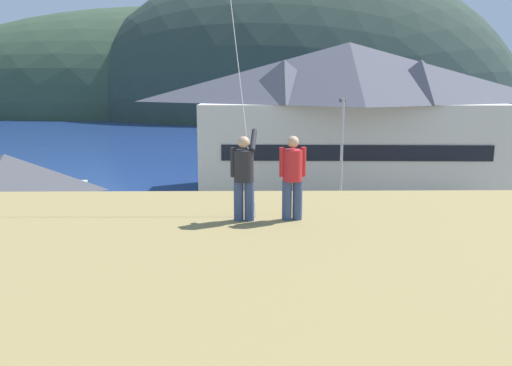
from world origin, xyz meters
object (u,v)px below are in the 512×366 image
object	(u,v)px
moored_boat_outer_mooring	(309,163)
parked_car_mid_row_near	(370,280)
moored_boat_wharfside	(242,162)
harbor_lodge	(347,115)
parked_car_back_row_right	(509,272)
moored_boat_inner_slip	(239,160)
storage_shed_near_lot	(9,206)
parking_light_pole	(341,158)
person_companion	(293,175)
wharf_dock	(274,165)
person_kite_flyer	(244,175)
parked_car_mid_row_far	(298,235)
parked_car_front_row_red	(219,282)

from	to	relation	value
moored_boat_outer_mooring	parked_car_mid_row_near	bearing A→B (deg)	-91.92
moored_boat_wharfside	moored_boat_outer_mooring	size ratio (longest dim) A/B	0.90
moored_boat_wharfside	parked_car_mid_row_near	xyz separation A→B (m)	(5.54, -31.85, 0.34)
harbor_lodge	parked_car_back_row_right	distance (m)	20.61
moored_boat_wharfside	moored_boat_inner_slip	xyz separation A→B (m)	(-0.35, 1.59, 0.00)
storage_shed_near_lot	parked_car_back_row_right	size ratio (longest dim) A/B	1.71
moored_boat_wharfside	parking_light_pole	distance (m)	23.23
moored_boat_inner_slip	parking_light_pole	size ratio (longest dim) A/B	1.02
parked_car_mid_row_near	harbor_lodge	bearing A→B (deg)	82.51
parking_light_pole	person_companion	bearing A→B (deg)	-102.91
wharf_dock	person_kite_flyer	size ratio (longest dim) A/B	6.28
moored_boat_wharfside	moored_boat_inner_slip	distance (m)	1.63
person_kite_flyer	person_companion	bearing A→B (deg)	2.56
wharf_dock	person_kite_flyer	world-z (taller)	person_kite_flyer
wharf_dock	parked_car_mid_row_near	distance (m)	32.44
person_companion	wharf_dock	bearing A→B (deg)	87.71
parked_car_mid_row_far	parked_car_mid_row_near	bearing A→B (deg)	-68.82
parked_car_front_row_red	person_companion	distance (m)	11.29
harbor_lodge	storage_shed_near_lot	xyz separation A→B (m)	(-19.38, -15.04, -3.37)
moored_boat_wharfside	moored_boat_inner_slip	size ratio (longest dim) A/B	0.73
moored_boat_outer_mooring	parked_car_front_row_red	size ratio (longest dim) A/B	1.51
parking_light_pole	person_kite_flyer	world-z (taller)	person_kite_flyer
moored_boat_outer_mooring	parked_car_back_row_right	world-z (taller)	moored_boat_outer_mooring
parked_car_mid_row_far	parked_car_mid_row_near	xyz separation A→B (m)	(2.35, -6.07, 0.00)
storage_shed_near_lot	parked_car_mid_row_far	size ratio (longest dim) A/B	1.68
parked_car_front_row_red	parked_car_mid_row_far	size ratio (longest dim) A/B	0.99
wharf_dock	moored_boat_inner_slip	xyz separation A→B (m)	(-3.59, 1.08, 0.37)
moored_boat_wharfside	parked_car_back_row_right	distance (m)	33.11
storage_shed_near_lot	moored_boat_wharfside	size ratio (longest dim) A/B	1.25
wharf_dock	person_kite_flyer	bearing A→B (deg)	-93.65
moored_boat_inner_slip	parked_car_front_row_red	bearing A→B (deg)	-90.28
storage_shed_near_lot	person_kite_flyer	xyz separation A→B (m)	(11.72, -14.95, 4.33)
storage_shed_near_lot	moored_boat_inner_slip	bearing A→B (deg)	68.91
parked_car_mid_row_far	moored_boat_inner_slip	bearing A→B (deg)	97.38
parked_car_mid_row_near	moored_boat_wharfside	bearing A→B (deg)	99.87
harbor_lodge	parked_car_mid_row_near	size ratio (longest dim) A/B	5.46
harbor_lodge	person_companion	distance (m)	30.69
parked_car_back_row_right	moored_boat_wharfside	bearing A→B (deg)	110.46
storage_shed_near_lot	parked_car_front_row_red	world-z (taller)	storage_shed_near_lot
wharf_dock	moored_boat_wharfside	xyz separation A→B (m)	(-3.24, -0.51, 0.37)
moored_boat_inner_slip	parked_car_back_row_right	distance (m)	34.73
parked_car_front_row_red	parked_car_mid_row_near	distance (m)	6.06
person_kite_flyer	parked_car_mid_row_far	bearing A→B (deg)	80.44
moored_boat_inner_slip	parked_car_front_row_red	world-z (taller)	moored_boat_inner_slip
parked_car_front_row_red	parking_light_pole	size ratio (longest dim) A/B	0.55
parking_light_pole	parked_car_mid_row_near	bearing A→B (deg)	-92.44
parking_light_pole	harbor_lodge	bearing A→B (deg)	78.05
parked_car_front_row_red	parked_car_mid_row_near	xyz separation A→B (m)	(6.06, 0.14, 0.00)
moored_boat_outer_mooring	person_kite_flyer	size ratio (longest dim) A/B	3.47
wharf_dock	parked_car_mid_row_near	world-z (taller)	parked_car_mid_row_near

